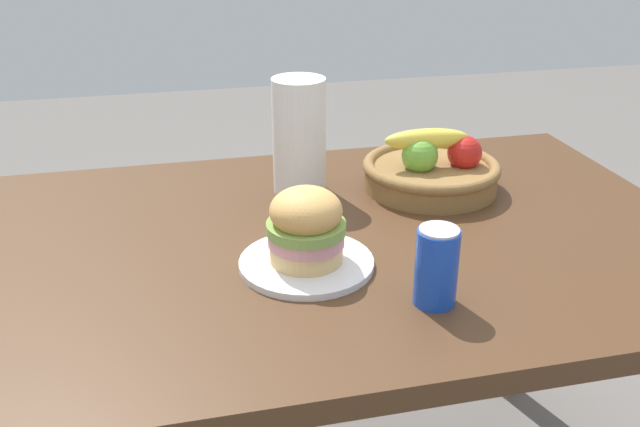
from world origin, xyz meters
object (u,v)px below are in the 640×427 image
Objects in this scene: plate at (306,263)px; fruit_basket at (432,170)px; paper_towel_roll at (299,136)px; sandwich at (306,226)px; soda_can at (437,266)px.

fruit_basket is at bearing 39.73° from plate.
sandwich is at bearing -99.74° from paper_towel_roll.
fruit_basket is 1.21× the size of paper_towel_roll.
sandwich is (0.00, 0.00, 0.07)m from plate.
sandwich is at bearing 45.00° from plate.
plate is at bearing -99.74° from paper_towel_roll.
fruit_basket reaches higher than plate.
soda_can is 0.43× the size of fruit_basket.
soda_can is at bearing -110.71° from fruit_basket.
sandwich is at bearing 137.02° from soda_can.
sandwich reaches higher than plate.
sandwich is 0.34m from paper_towel_roll.
fruit_basket is 0.29m from paper_towel_roll.
plate is 0.43m from fruit_basket.
fruit_basket is (0.16, 0.43, -0.02)m from soda_can.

